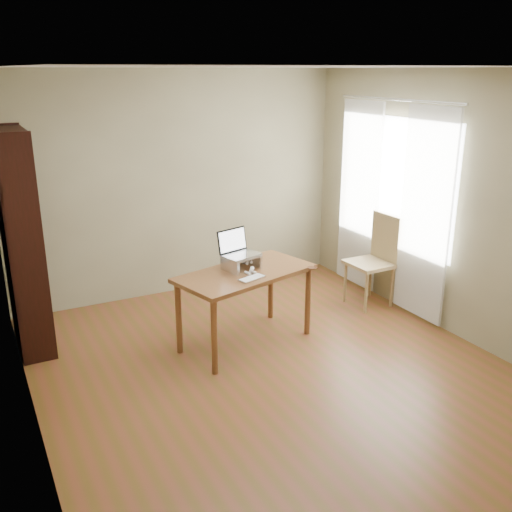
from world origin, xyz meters
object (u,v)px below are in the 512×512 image
at_px(keyboard, 252,278).
at_px(cat, 238,263).
at_px(bookshelf, 22,241).
at_px(desk, 245,282).
at_px(laptop, 239,248).
at_px(chair, 376,256).

bearing_deg(keyboard, cat, 69.00).
bearing_deg(bookshelf, desk, -27.43).
distance_m(laptop, chair, 1.80).
bearing_deg(chair, keyboard, -168.03).
bearing_deg(cat, desk, -92.18).
xyz_separation_m(desk, chair, (1.76, 0.22, -0.08)).
xyz_separation_m(bookshelf, keyboard, (1.81, -1.18, -0.29)).
bearing_deg(desk, keyboard, -115.58).
bearing_deg(keyboard, desk, 61.88).
distance_m(bookshelf, chair, 3.72).
bearing_deg(keyboard, bookshelf, 129.57).
height_order(laptop, cat, laptop).
xyz_separation_m(bookshelf, chair, (3.62, -0.74, -0.48)).
height_order(bookshelf, laptop, bookshelf).
bearing_deg(cat, bookshelf, 142.33).
relative_size(laptop, keyboard, 1.37).
distance_m(bookshelf, desk, 2.13).
relative_size(cat, chair, 0.45).
distance_m(cat, chair, 1.80).
bearing_deg(bookshelf, laptop, -23.91).
relative_size(bookshelf, desk, 1.45).
relative_size(desk, laptop, 3.71).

